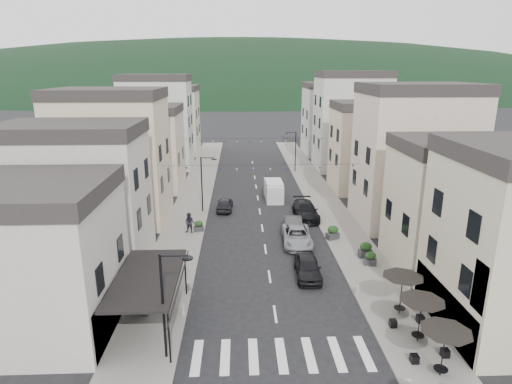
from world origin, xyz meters
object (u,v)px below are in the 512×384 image
Objects in this scene: parked_car_b at (293,226)px; pedestrian_b at (190,223)px; parked_car_d at (306,210)px; delivery_van at (274,190)px; parked_car_a at (308,267)px; parked_car_e at (225,204)px; pedestrian_a at (160,265)px; parked_car_c at (297,236)px.

pedestrian_b is at bearing -177.03° from parked_car_b.
delivery_van is (-2.77, 6.63, 0.33)m from parked_car_d.
parked_car_b is at bearing 92.29° from parked_car_a.
pedestrian_b reaches higher than parked_car_b.
parked_car_d is (1.80, 4.32, 0.07)m from parked_car_b.
pedestrian_b is at bearing 68.93° from parked_car_e.
parked_car_a is 12.93m from parked_car_d.
delivery_van is at bearing 111.66° from parked_car_d.
pedestrian_a is (-9.82, -19.34, -0.06)m from delivery_van.
pedestrian_a reaches higher than parked_car_a.
delivery_van is 2.53× the size of pedestrian_a.
parked_car_a is at bearing -99.03° from parked_car_d.
delivery_van is at bearing 99.66° from parked_car_b.
parked_car_c is 6.99m from parked_car_d.
parked_car_a is 1.00× the size of parked_car_b.
parked_car_e is at bearing 82.64° from pedestrian_b.
parked_car_e is (-8.37, 2.84, -0.11)m from parked_car_d.
parked_car_b is 13.68m from pedestrian_a.
parked_car_b is 1.09× the size of parked_car_e.
parked_car_b is at bearing 39.43° from pedestrian_a.
parked_car_a is at bearing -85.40° from parked_car_b.
pedestrian_b is (-11.38, -4.04, 0.28)m from parked_car_d.
parked_car_c is 0.96× the size of parked_car_d.
pedestrian_b reaches higher than pedestrian_a.
parked_car_e is 2.10× the size of pedestrian_b.
parked_car_b is 2.29× the size of pedestrian_b.
parked_car_a is 0.80× the size of parked_car_d.
parked_car_e is 16.12m from pedestrian_a.
parked_car_a is 12.98m from pedestrian_b.
parked_car_b is (0.00, 8.48, -0.03)m from parked_car_a.
parked_car_b is 2.44m from parked_car_c.
parked_car_c is at bearing 126.95° from parked_car_e.
parked_car_d reaches higher than parked_car_c.
parked_car_d reaches higher than parked_car_e.
delivery_van is 21.69m from pedestrian_a.
parked_car_a is at bearing 1.08° from pedestrian_a.
delivery_van reaches higher than pedestrian_b.
parked_car_c reaches higher than parked_car_b.
parked_car_c is 13.43m from delivery_van.
pedestrian_a is at bearing -135.74° from parked_car_d.
parked_car_a is 6.04m from parked_car_c.
parked_car_c is at bearing 0.46° from pedestrian_b.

